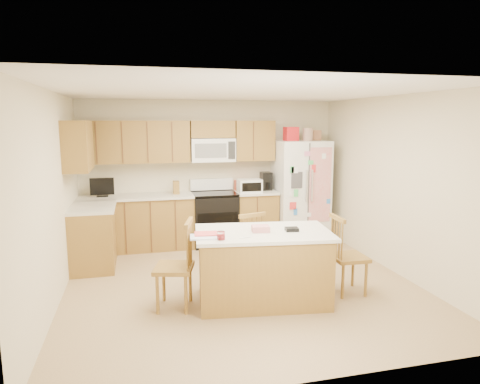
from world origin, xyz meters
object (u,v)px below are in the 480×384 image
object	(u,v)px
stove	(214,218)
windsor_chair_right	(347,257)
refrigerator	(300,190)
windsor_chair_back	(247,248)
windsor_chair_left	(176,267)
island	(263,266)

from	to	relation	value
stove	windsor_chair_right	world-z (taller)	stove
refrigerator	windsor_chair_back	xyz separation A→B (m)	(-1.46, -1.77, -0.47)
windsor_chair_left	windsor_chair_back	world-z (taller)	windsor_chair_left
stove	windsor_chair_left	world-z (taller)	stove
refrigerator	windsor_chair_left	size ratio (longest dim) A/B	1.97
refrigerator	stove	bearing A→B (deg)	177.70
windsor_chair_left	windsor_chair_back	distance (m)	1.19
windsor_chair_back	windsor_chair_right	bearing A→B (deg)	-32.27
windsor_chair_left	island	bearing A→B (deg)	-3.30
island	windsor_chair_back	distance (m)	0.70
refrigerator	windsor_chair_left	world-z (taller)	refrigerator
island	windsor_chair_right	distance (m)	1.10
refrigerator	windsor_chair_back	world-z (taller)	refrigerator
windsor_chair_left	refrigerator	bearing A→B (deg)	44.26
refrigerator	windsor_chair_right	world-z (taller)	refrigerator
windsor_chair_left	windsor_chair_right	bearing A→B (deg)	-1.69
windsor_chair_back	windsor_chair_right	world-z (taller)	windsor_chair_right
stove	windsor_chair_right	distance (m)	2.81
windsor_chair_right	stove	bearing A→B (deg)	115.69
island	windsor_chair_back	xyz separation A→B (m)	(-0.01, 0.70, 0.02)
stove	island	world-z (taller)	stove
island	windsor_chair_right	size ratio (longest dim) A/B	1.74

